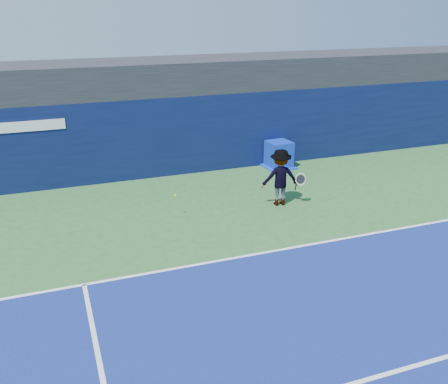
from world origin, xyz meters
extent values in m
plane|color=#2D622C|center=(0.00, 0.00, 0.00)|extent=(80.00, 80.00, 0.00)
cube|color=white|center=(0.00, 3.00, 0.01)|extent=(24.00, 0.10, 0.01)
cube|color=white|center=(0.00, -2.00, 0.01)|extent=(24.00, 0.10, 0.01)
cube|color=black|center=(0.00, 11.50, 3.60)|extent=(36.00, 3.00, 1.20)
cube|color=#0A1238|center=(0.00, 10.50, 1.50)|extent=(36.00, 1.00, 3.00)
cube|color=#0B26A4|center=(3.28, 9.53, 0.54)|extent=(0.97, 0.97, 1.07)
cube|color=#0D32C2|center=(3.28, 9.53, 0.04)|extent=(1.21, 1.21, 0.07)
imported|color=silver|center=(1.57, 5.97, 0.94)|extent=(1.32, 0.91, 1.88)
cylinder|color=black|center=(2.02, 5.72, 0.65)|extent=(0.09, 0.17, 0.30)
torus|color=silver|center=(2.16, 5.67, 0.90)|extent=(0.35, 0.19, 0.34)
cylinder|color=black|center=(2.16, 5.67, 0.90)|extent=(0.29, 0.15, 0.28)
sphere|color=#CDEB1A|center=(-1.92, 6.14, 0.72)|extent=(0.07, 0.07, 0.07)
camera|label=1|loc=(-5.41, -7.76, 6.29)|focal=40.00mm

